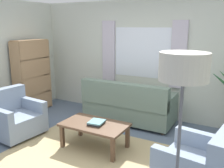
# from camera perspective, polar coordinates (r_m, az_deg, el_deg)

# --- Properties ---
(ground_plane) EXTENTS (6.24, 6.24, 0.00)m
(ground_plane) POSITION_cam_1_polar(r_m,az_deg,el_deg) (4.17, -5.63, -16.07)
(ground_plane) COLOR slate
(wall_back) EXTENTS (5.32, 0.12, 2.60)m
(wall_back) POSITION_cam_1_polar(r_m,az_deg,el_deg) (5.69, 7.06, 5.72)
(wall_back) COLOR beige
(wall_back) RESTS_ON ground_plane
(window_with_curtains) EXTENTS (1.98, 0.07, 1.40)m
(window_with_curtains) POSITION_cam_1_polar(r_m,az_deg,el_deg) (5.59, 6.78, 7.14)
(window_with_curtains) COLOR white
(area_rug) EXTENTS (2.56, 1.94, 0.01)m
(area_rug) POSITION_cam_1_polar(r_m,az_deg,el_deg) (4.17, -5.63, -15.99)
(area_rug) COLOR tan
(area_rug) RESTS_ON ground_plane
(couch) EXTENTS (1.90, 0.82, 0.92)m
(couch) POSITION_cam_1_polar(r_m,az_deg,el_deg) (5.32, 3.64, -5.04)
(couch) COLOR slate
(couch) RESTS_ON ground_plane
(armchair_left) EXTENTS (0.89, 0.91, 0.88)m
(armchair_left) POSITION_cam_1_polar(r_m,az_deg,el_deg) (5.07, -21.56, -7.12)
(armchair_left) COLOR gray
(armchair_left) RESTS_ON ground_plane
(armchair_right) EXTENTS (0.93, 0.95, 0.88)m
(armchair_right) POSITION_cam_1_polar(r_m,az_deg,el_deg) (3.40, 19.43, -17.35)
(armchair_right) COLOR gray
(armchair_right) RESTS_ON ground_plane
(coffee_table) EXTENTS (1.10, 0.64, 0.44)m
(coffee_table) POSITION_cam_1_polar(r_m,az_deg,el_deg) (4.24, -4.00, -9.77)
(coffee_table) COLOR brown
(coffee_table) RESTS_ON ground_plane
(book_stack_on_table) EXTENTS (0.26, 0.30, 0.05)m
(book_stack_on_table) POSITION_cam_1_polar(r_m,az_deg,el_deg) (4.19, -3.61, -8.79)
(book_stack_on_table) COLOR #2D2D33
(book_stack_on_table) RESTS_ON coffee_table
(bookshelf) EXTENTS (0.30, 0.94, 1.72)m
(bookshelf) POSITION_cam_1_polar(r_m,az_deg,el_deg) (6.22, -17.60, 0.90)
(bookshelf) COLOR #A87F56
(bookshelf) RESTS_ON ground_plane
(standing_lamp) EXTENTS (0.42, 0.42, 1.83)m
(standing_lamp) POSITION_cam_1_polar(r_m,az_deg,el_deg) (2.17, 16.01, 0.87)
(standing_lamp) COLOR #4C4C51
(standing_lamp) RESTS_ON ground_plane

